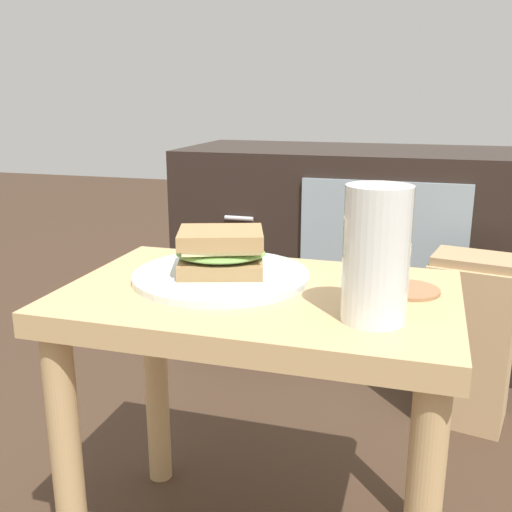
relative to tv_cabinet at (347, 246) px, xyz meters
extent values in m
cube|color=tan|center=(0.00, -0.95, 0.15)|extent=(0.56, 0.36, 0.04)
cylinder|color=tan|center=(-0.24, -1.09, -0.08)|extent=(0.04, 0.04, 0.43)
cylinder|color=tan|center=(-0.24, -0.80, -0.08)|extent=(0.04, 0.04, 0.43)
cylinder|color=tan|center=(0.25, -0.80, -0.08)|extent=(0.04, 0.04, 0.43)
cube|color=black|center=(0.00, 0.00, 0.00)|extent=(0.96, 0.44, 0.58)
cube|color=#8C9EA8|center=(0.12, -0.22, 0.01)|extent=(0.42, 0.01, 0.44)
cylinder|color=silver|center=(-0.27, -0.23, 0.12)|extent=(0.08, 0.01, 0.01)
cylinder|color=silver|center=(-0.27, -0.23, -0.10)|extent=(0.08, 0.01, 0.01)
cylinder|color=silver|center=(-0.07, -0.91, 0.17)|extent=(0.27, 0.27, 0.01)
cube|color=#9E7A4C|center=(-0.07, -0.91, 0.19)|extent=(0.15, 0.13, 0.02)
ellipsoid|color=#729E4C|center=(-0.07, -0.91, 0.21)|extent=(0.16, 0.14, 0.02)
cube|color=beige|center=(-0.07, -0.91, 0.22)|extent=(0.14, 0.13, 0.01)
cube|color=#9E7A4C|center=(-0.07, -0.91, 0.23)|extent=(0.15, 0.13, 0.02)
cylinder|color=silver|center=(0.17, -1.02, 0.25)|extent=(0.08, 0.08, 0.17)
cylinder|color=orange|center=(0.17, -1.02, 0.24)|extent=(0.07, 0.07, 0.14)
cylinder|color=white|center=(0.17, -1.02, 0.32)|extent=(0.07, 0.07, 0.01)
cylinder|color=#996B47|center=(0.21, -0.90, 0.17)|extent=(0.09, 0.09, 0.01)
cube|color=tan|center=(0.33, -0.40, -0.10)|extent=(0.21, 0.18, 0.37)
cube|color=tan|center=(0.33, -0.40, 0.09)|extent=(0.20, 0.15, 0.02)
camera|label=1|loc=(0.22, -1.72, 0.44)|focal=41.42mm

